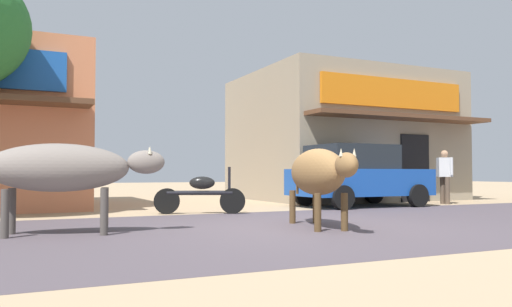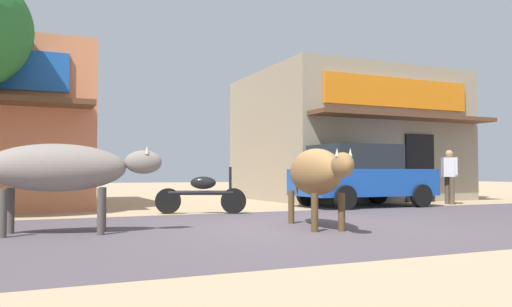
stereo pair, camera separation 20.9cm
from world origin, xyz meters
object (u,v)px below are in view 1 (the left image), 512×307
at_px(parked_hatchback_car, 357,175).
at_px(parked_motorcycle, 201,193).
at_px(pedestrian_by_shop, 445,173).
at_px(cow_far_dark, 318,173).
at_px(cow_near_brown, 63,169).

relative_size(parked_hatchback_car, parked_motorcycle, 1.94).
xyz_separation_m(parked_hatchback_car, pedestrian_by_shop, (2.94, -0.21, 0.07)).
height_order(parked_motorcycle, cow_far_dark, cow_far_dark).
xyz_separation_m(parked_hatchback_car, parked_motorcycle, (-4.62, -0.61, -0.38)).
distance_m(cow_near_brown, cow_far_dark, 3.98).
bearing_deg(cow_near_brown, pedestrian_by_shop, 16.35).
xyz_separation_m(parked_hatchback_car, cow_near_brown, (-7.69, -3.32, 0.12)).
distance_m(parked_motorcycle, cow_near_brown, 4.13).
bearing_deg(cow_far_dark, parked_hatchback_car, 47.03).
height_order(parked_hatchback_car, cow_near_brown, parked_hatchback_car).
xyz_separation_m(parked_hatchback_car, cow_far_dark, (-3.78, -4.06, 0.06)).
bearing_deg(parked_motorcycle, cow_near_brown, -138.48).
bearing_deg(parked_hatchback_car, parked_motorcycle, -172.51).
bearing_deg(parked_motorcycle, parked_hatchback_car, 7.49).
height_order(parked_hatchback_car, parked_motorcycle, parked_hatchback_car).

